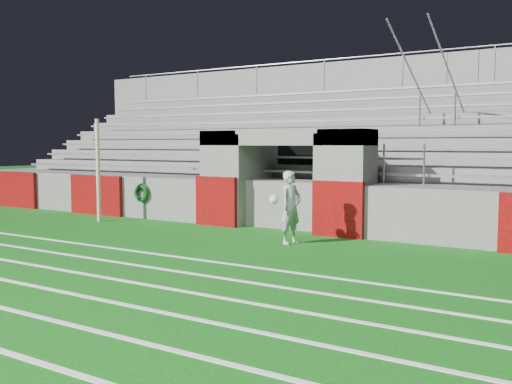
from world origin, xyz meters
The scene contains 5 objects.
ground centered at (0.00, 0.00, 0.00)m, with size 90.00×90.00×0.00m, color #0D520F.
field_post centered at (-5.24, 1.90, 1.48)m, with size 0.11×0.11×2.95m, color #C8B594.
stadium_structure centered at (0.00, 7.97, 1.49)m, with size 26.00×8.48×5.42m.
goalkeeper_with_ball centered at (1.26, 1.55, 0.82)m, with size 0.71×0.66×1.64m.
hose_coil centered at (-4.54, 2.93, 0.79)m, with size 0.53×0.15×0.55m.
Camera 1 is at (7.34, -9.61, 2.23)m, focal length 40.00 mm.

